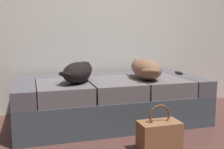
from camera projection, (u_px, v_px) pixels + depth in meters
name	position (u px, v px, depth m)	size (l,w,h in m)	color
couch	(111.00, 100.00, 2.81)	(1.89, 0.90, 0.45)	#434D54
dog_dark	(79.00, 72.00, 2.56)	(0.42, 0.53, 0.19)	black
dog_tan	(145.00, 69.00, 2.74)	(0.27, 0.60, 0.20)	#896045
tv_remote	(179.00, 73.00, 3.09)	(0.04, 0.15, 0.02)	black
handbag	(159.00, 136.00, 2.10)	(0.32, 0.18, 0.38)	#935F3B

